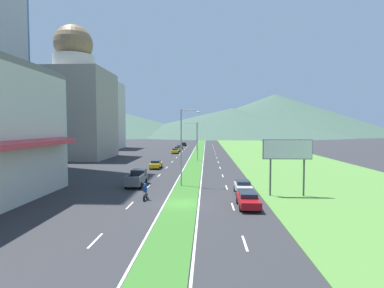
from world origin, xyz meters
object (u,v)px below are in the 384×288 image
Objects in this scene: billboard_roadside at (288,153)px; car_2 at (177,149)px; pickup_truck_0 at (137,178)px; street_lamp_near at (183,143)px; car_3 at (243,187)px; car_6 at (248,200)px; car_1 at (180,147)px; motorcycle_rider at (145,193)px; car_0 at (175,151)px; car_4 at (184,144)px; car_5 at (156,164)px; street_lamp_mid at (196,138)px; street_lamp_far at (198,134)px.

billboard_roadside reaches higher than car_2.
car_2 is at bearing 0.07° from pickup_truck_0.
street_lamp_near reaches higher than pickup_truck_0.
car_2 is at bearing -167.68° from car_3.
car_2 is 0.89× the size of car_6.
car_1 is at bearing 104.13° from billboard_roadside.
car_0 is at bearing 2.63° from motorcycle_rider.
billboard_roadside is 1.36× the size of car_6.
car_0 is 35.70m from car_4.
car_6 is (13.53, -78.65, 0.03)m from car_1.
car_4 is 0.99× the size of car_5.
street_lamp_mid reaches higher than car_3.
car_1 is at bearing 2.23° from motorcycle_rider.
car_3 is 14.18m from pickup_truck_0.
pickup_truck_0 is (-18.26, 5.49, -3.95)m from billboard_roadside.
street_lamp_far reaches higher than motorcycle_rider.
car_1 is 1.02× the size of car_6.
car_3 is (13.77, -72.41, 0.06)m from car_1.
motorcycle_rider is at bearing -95.96° from street_lamp_mid.
car_0 is at bearing -167.66° from car_6.
motorcycle_rider is (2.65, -57.79, -0.00)m from car_0.
street_lamp_far reaches higher than car_0.
car_5 is 0.97× the size of car_6.
street_lamp_far is 1.44× the size of billboard_roadside.
billboard_roadside is 66.13m from car_2.
pickup_truck_0 is at bearing -179.93° from car_2.
car_5 is (-7.00, -13.77, -4.37)m from street_lamp_mid.
street_lamp_mid is 1.87× the size of car_6.
car_1 is at bearing 0.98° from car_0.
billboard_roadside is 58.48m from car_0.
street_lamp_mid is at bearing -5.96° from motorcycle_rider.
street_lamp_near is 9.98m from motorcycle_rider.
street_lamp_far reaches higher than car_4.
car_3 is (7.35, -4.36, -4.94)m from street_lamp_near.
street_lamp_far is at bearing -58.96° from car_2.
car_6 is at bearing -104.16° from motorcycle_rider.
car_1 is (-18.53, 73.61, -4.22)m from billboard_roadside.
car_0 is 57.85m from motorcycle_rider.
car_4 is 97.08m from car_6.
street_lamp_mid is 1.63× the size of pickup_truck_0.
car_0 reaches higher than car_6.
street_lamp_near reaches higher than billboard_roadside.
car_4 is 0.83× the size of pickup_truck_0.
street_lamp_far reaches higher than car_3.
street_lamp_near is at bearing -23.54° from motorcycle_rider.
street_lamp_mid is 38.17m from billboard_roadside.
street_lamp_far is 1.93× the size of car_1.
street_lamp_far is at bearing 100.14° from billboard_roadside.
street_lamp_near is 2.11× the size of car_1.
street_lamp_far is at bearing -173.72° from car_3.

